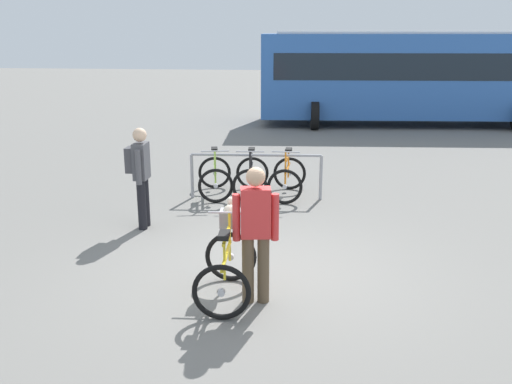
{
  "coord_description": "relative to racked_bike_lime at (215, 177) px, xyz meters",
  "views": [
    {
      "loc": [
        0.65,
        -6.86,
        3.1
      ],
      "look_at": [
        -0.21,
        0.44,
        1.0
      ],
      "focal_mm": 39.68,
      "sensor_mm": 36.0,
      "label": 1
    }
  ],
  "objects": [
    {
      "name": "racked_bike_black",
      "position": [
        0.7,
        0.05,
        0.0
      ],
      "size": [
        0.74,
        1.14,
        0.97
      ],
      "color": "black",
      "rests_on": "ground"
    },
    {
      "name": "ground_plane",
      "position": [
        1.38,
        -3.59,
        -0.37
      ],
      "size": [
        80.0,
        80.0,
        0.0
      ],
      "primitive_type": "plane",
      "color": "slate"
    },
    {
      "name": "racked_bike_lime",
      "position": [
        0.0,
        0.0,
        0.0
      ],
      "size": [
        0.87,
        1.21,
        0.97
      ],
      "color": "black",
      "rests_on": "ground"
    },
    {
      "name": "person_with_featured_bike",
      "position": [
        1.31,
        -4.38,
        0.54
      ],
      "size": [
        0.53,
        0.25,
        1.64
      ],
      "color": "brown",
      "rests_on": "ground"
    },
    {
      "name": "bus_distant",
      "position": [
        4.93,
        9.4,
        1.37
      ],
      "size": [
        10.15,
        3.88,
        3.08
      ],
      "color": "#3366B7",
      "rests_on": "ground"
    },
    {
      "name": "racked_bike_orange",
      "position": [
        1.4,
        0.1,
        0.0
      ],
      "size": [
        0.69,
        1.13,
        0.98
      ],
      "color": "black",
      "rests_on": "ground"
    },
    {
      "name": "featured_bicycle",
      "position": [
        0.95,
        -4.23,
        0.12
      ],
      "size": [
        0.72,
        1.22,
        1.09
      ],
      "color": "black",
      "rests_on": "ground"
    },
    {
      "name": "bike_rack_rail",
      "position": [
        0.82,
        -0.12,
        0.27
      ],
      "size": [
        2.5,
        0.23,
        0.88
      ],
      "color": "#99999E",
      "rests_on": "ground"
    },
    {
      "name": "pedestrian_with_backpack",
      "position": [
        -0.82,
        -1.97,
        0.57
      ],
      "size": [
        0.34,
        0.53,
        1.64
      ],
      "color": "black",
      "rests_on": "ground"
    }
  ]
}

